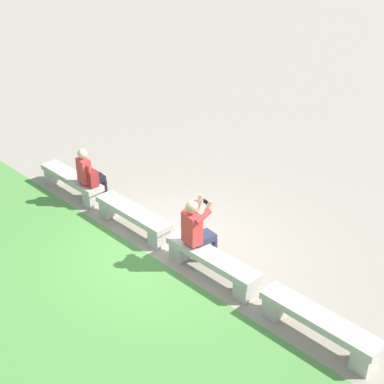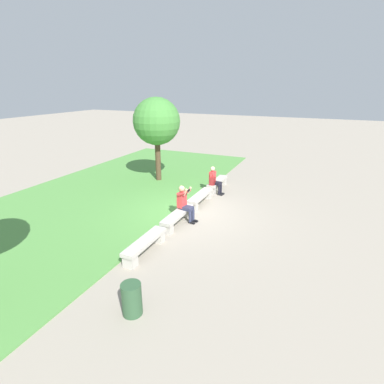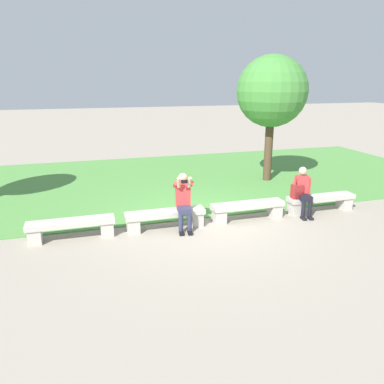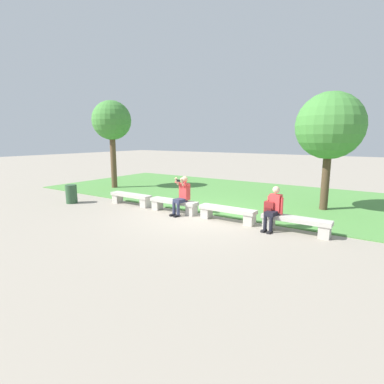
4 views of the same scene
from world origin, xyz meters
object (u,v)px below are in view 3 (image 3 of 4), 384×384
at_px(bench_near, 165,217).
at_px(person_photographer, 184,199).
at_px(tree_behind_wall, 272,92).
at_px(bench_far, 321,201).
at_px(backpack, 297,192).
at_px(person_distant, 303,190).
at_px(bench_main, 71,227).
at_px(bench_mid, 248,208).

xyz_separation_m(bench_near, person_photographer, (0.43, -0.08, 0.44)).
xyz_separation_m(person_photographer, tree_behind_wall, (3.94, 3.38, 2.27)).
xyz_separation_m(bench_near, bench_far, (4.25, 0.00, 0.00)).
relative_size(bench_near, backpack, 4.40).
bearing_deg(bench_near, backpack, -0.33).
relative_size(person_distant, backpack, 2.94).
bearing_deg(bench_far, person_distant, -173.93).
bearing_deg(bench_main, bench_far, 0.00).
distance_m(bench_main, bench_near, 2.12).
xyz_separation_m(person_photographer, person_distant, (3.20, 0.01, -0.06)).
bearing_deg(person_distant, person_photographer, -179.80).
height_order(bench_main, person_distant, person_distant).
bearing_deg(person_distant, tree_behind_wall, 77.56).
bearing_deg(bench_main, bench_mid, 0.00).
height_order(bench_main, tree_behind_wall, tree_behind_wall).
height_order(bench_far, person_photographer, person_photographer).
distance_m(bench_near, person_distant, 3.65).
height_order(bench_near, bench_far, same).
bearing_deg(bench_far, bench_main, 180.00).
distance_m(person_photographer, person_distant, 3.20).
bearing_deg(bench_mid, tree_behind_wall, 55.75).
xyz_separation_m(person_photographer, backpack, (3.06, 0.06, -0.11)).
bearing_deg(backpack, tree_behind_wall, 75.17).
height_order(person_photographer, tree_behind_wall, tree_behind_wall).
bearing_deg(tree_behind_wall, person_photographer, -139.40).
relative_size(bench_main, person_distant, 1.50).
relative_size(person_distant, tree_behind_wall, 0.30).
bearing_deg(bench_main, tree_behind_wall, 26.95).
bearing_deg(backpack, bench_main, 179.79).
xyz_separation_m(bench_mid, tree_behind_wall, (2.25, 3.30, 2.71)).
bearing_deg(bench_near, bench_far, 0.00).
bearing_deg(bench_mid, bench_main, 180.00).
xyz_separation_m(bench_near, backpack, (3.49, -0.02, 0.33)).
height_order(bench_near, backpack, backpack).
xyz_separation_m(bench_main, person_distant, (5.75, -0.07, 0.37)).
height_order(bench_main, backpack, backpack).
bearing_deg(backpack, person_distant, -18.43).
distance_m(bench_mid, backpack, 1.41).
distance_m(person_photographer, backpack, 3.06).
height_order(bench_mid, tree_behind_wall, tree_behind_wall).
distance_m(bench_far, person_photographer, 3.84).
height_order(bench_main, bench_near, same).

